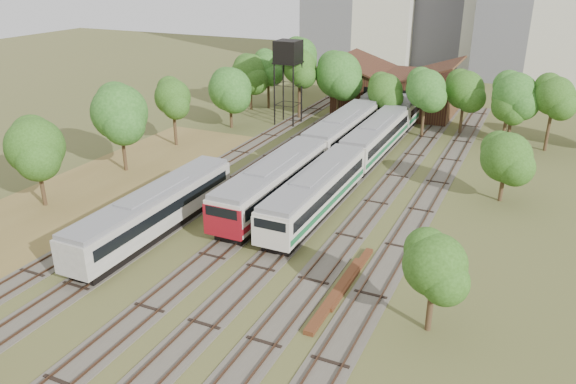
% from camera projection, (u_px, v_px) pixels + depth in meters
% --- Properties ---
extents(ground, '(240.00, 240.00, 0.00)m').
position_uv_depth(ground, '(143.00, 347.00, 31.38)').
color(ground, '#475123').
rests_on(ground, ground).
extents(dry_grass_patch, '(14.00, 60.00, 0.04)m').
position_uv_depth(dry_grass_patch, '(26.00, 229.00, 45.09)').
color(dry_grass_patch, brown).
rests_on(dry_grass_patch, ground).
extents(tracks, '(24.60, 80.00, 0.19)m').
position_uv_depth(tracks, '(307.00, 190.00, 52.56)').
color(tracks, '#4C473D').
rests_on(tracks, ground).
extents(railcar_red_set, '(3.21, 34.58, 3.98)m').
position_uv_depth(railcar_red_set, '(312.00, 155.00, 55.82)').
color(railcar_red_set, black).
rests_on(railcar_red_set, ground).
extents(railcar_green_set, '(3.03, 52.08, 3.74)m').
position_uv_depth(railcar_green_set, '(376.00, 137.00, 61.61)').
color(railcar_green_set, black).
rests_on(railcar_green_set, ground).
extents(railcar_rear, '(3.11, 16.08, 3.85)m').
position_uv_depth(railcar_rear, '(387.00, 99.00, 78.66)').
color(railcar_rear, black).
rests_on(railcar_rear, ground).
extents(old_grey_coach, '(2.91, 18.00, 3.60)m').
position_uv_depth(old_grey_coach, '(155.00, 210.00, 43.74)').
color(old_grey_coach, black).
rests_on(old_grey_coach, ground).
extents(water_tower, '(3.10, 3.10, 10.72)m').
position_uv_depth(water_tower, '(288.00, 54.00, 70.87)').
color(water_tower, black).
rests_on(water_tower, ground).
extents(rail_pile_near, '(0.62, 9.37, 0.31)m').
position_uv_depth(rail_pile_near, '(336.00, 293.00, 36.16)').
color(rail_pile_near, brown).
rests_on(rail_pile_near, ground).
extents(rail_pile_far, '(0.53, 8.49, 0.28)m').
position_uv_depth(rail_pile_far, '(351.00, 277.00, 38.02)').
color(rail_pile_far, brown).
rests_on(rail_pile_far, ground).
extents(maintenance_shed, '(16.45, 11.55, 7.58)m').
position_uv_depth(maintenance_shed, '(397.00, 91.00, 79.20)').
color(maintenance_shed, '#331612').
rests_on(maintenance_shed, ground).
extents(tree_band_left, '(8.29, 74.03, 8.90)m').
position_uv_depth(tree_band_left, '(163.00, 104.00, 61.32)').
color(tree_band_left, '#382616').
rests_on(tree_band_left, ground).
extents(tree_band_far, '(49.34, 9.43, 9.25)m').
position_uv_depth(tree_band_far, '(417.00, 85.00, 68.94)').
color(tree_band_far, '#382616').
rests_on(tree_band_far, ground).
extents(tree_band_right, '(5.84, 42.67, 6.57)m').
position_uv_depth(tree_band_right, '(495.00, 157.00, 48.31)').
color(tree_band_right, '#382616').
rests_on(tree_band_right, ground).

